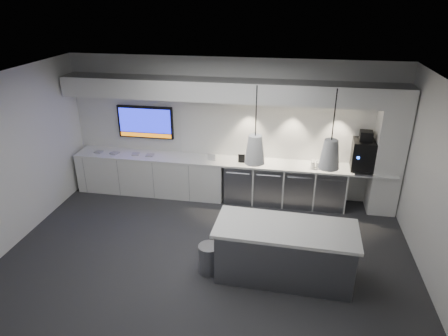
% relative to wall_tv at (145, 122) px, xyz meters
% --- Properties ---
extents(floor, '(7.00, 7.00, 0.00)m').
position_rel_wall_tv_xyz_m(floor, '(1.90, -2.45, -1.56)').
color(floor, '#2A2A2C').
rests_on(floor, ground).
extents(ceiling, '(7.00, 7.00, 0.00)m').
position_rel_wall_tv_xyz_m(ceiling, '(1.90, -2.45, 1.44)').
color(ceiling, black).
rests_on(ceiling, wall_back).
extents(wall_back, '(7.00, 0.00, 7.00)m').
position_rel_wall_tv_xyz_m(wall_back, '(1.90, 0.05, -0.06)').
color(wall_back, silver).
rests_on(wall_back, floor).
extents(wall_front, '(7.00, 0.00, 7.00)m').
position_rel_wall_tv_xyz_m(wall_front, '(1.90, -4.95, -0.06)').
color(wall_front, silver).
rests_on(wall_front, floor).
extents(wall_left, '(0.00, 7.00, 7.00)m').
position_rel_wall_tv_xyz_m(wall_left, '(-1.60, -2.45, -0.06)').
color(wall_left, silver).
rests_on(wall_left, floor).
extents(wall_right, '(0.00, 7.00, 7.00)m').
position_rel_wall_tv_xyz_m(wall_right, '(5.40, -2.45, -0.06)').
color(wall_right, silver).
rests_on(wall_right, floor).
extents(back_counter, '(6.80, 0.65, 0.04)m').
position_rel_wall_tv_xyz_m(back_counter, '(1.90, -0.27, -0.68)').
color(back_counter, white).
rests_on(back_counter, left_base_cabinets).
extents(left_base_cabinets, '(3.30, 0.63, 0.86)m').
position_rel_wall_tv_xyz_m(left_base_cabinets, '(0.15, -0.27, -1.13)').
color(left_base_cabinets, white).
rests_on(left_base_cabinets, floor).
extents(fridge_unit_a, '(0.60, 0.61, 0.85)m').
position_rel_wall_tv_xyz_m(fridge_unit_a, '(2.15, -0.27, -1.13)').
color(fridge_unit_a, gray).
rests_on(fridge_unit_a, floor).
extents(fridge_unit_b, '(0.60, 0.61, 0.85)m').
position_rel_wall_tv_xyz_m(fridge_unit_b, '(2.78, -0.27, -1.13)').
color(fridge_unit_b, gray).
rests_on(fridge_unit_b, floor).
extents(fridge_unit_c, '(0.60, 0.61, 0.85)m').
position_rel_wall_tv_xyz_m(fridge_unit_c, '(3.41, -0.27, -1.13)').
color(fridge_unit_c, gray).
rests_on(fridge_unit_c, floor).
extents(fridge_unit_d, '(0.60, 0.61, 0.85)m').
position_rel_wall_tv_xyz_m(fridge_unit_d, '(4.04, -0.27, -1.13)').
color(fridge_unit_d, gray).
rests_on(fridge_unit_d, floor).
extents(backsplash, '(4.60, 0.03, 1.30)m').
position_rel_wall_tv_xyz_m(backsplash, '(3.10, 0.03, -0.01)').
color(backsplash, white).
rests_on(backsplash, wall_back).
extents(soffit, '(6.90, 0.60, 0.40)m').
position_rel_wall_tv_xyz_m(soffit, '(1.90, -0.25, 0.84)').
color(soffit, white).
rests_on(soffit, wall_back).
extents(column, '(0.55, 0.55, 2.60)m').
position_rel_wall_tv_xyz_m(column, '(5.10, -0.25, -0.26)').
color(column, white).
rests_on(column, floor).
extents(wall_tv, '(1.25, 0.07, 0.72)m').
position_rel_wall_tv_xyz_m(wall_tv, '(0.00, 0.00, 0.00)').
color(wall_tv, black).
rests_on(wall_tv, wall_back).
extents(island, '(2.20, 1.01, 0.92)m').
position_rel_wall_tv_xyz_m(island, '(3.20, -2.75, -1.10)').
color(island, gray).
rests_on(island, floor).
extents(bin, '(0.41, 0.41, 0.49)m').
position_rel_wall_tv_xyz_m(bin, '(2.01, -2.83, -1.32)').
color(bin, gray).
rests_on(bin, floor).
extents(coffee_machine, '(0.47, 0.64, 0.80)m').
position_rel_wall_tv_xyz_m(coffee_machine, '(4.63, -0.25, -0.33)').
color(coffee_machine, black).
rests_on(coffee_machine, back_counter).
extents(sign_black, '(0.14, 0.02, 0.18)m').
position_rel_wall_tv_xyz_m(sign_black, '(2.19, -0.34, -0.57)').
color(sign_black, black).
rests_on(sign_black, back_counter).
extents(sign_white, '(0.18, 0.07, 0.14)m').
position_rel_wall_tv_xyz_m(sign_white, '(1.55, -0.33, -0.59)').
color(sign_white, white).
rests_on(sign_white, back_counter).
extents(cup_cluster, '(0.18, 0.18, 0.15)m').
position_rel_wall_tv_xyz_m(cup_cluster, '(3.71, -0.37, -0.58)').
color(cup_cluster, white).
rests_on(cup_cluster, back_counter).
extents(tray_a, '(0.17, 0.17, 0.02)m').
position_rel_wall_tv_xyz_m(tray_a, '(-1.03, -0.32, -0.65)').
color(tray_a, '#A0A0A0').
rests_on(tray_a, back_counter).
extents(tray_b, '(0.20, 0.20, 0.02)m').
position_rel_wall_tv_xyz_m(tray_b, '(-0.65, -0.33, -0.65)').
color(tray_b, '#A0A0A0').
rests_on(tray_b, back_counter).
extents(tray_c, '(0.19, 0.19, 0.02)m').
position_rel_wall_tv_xyz_m(tray_c, '(-0.17, -0.31, -0.65)').
color(tray_c, '#A0A0A0').
rests_on(tray_c, back_counter).
extents(tray_d, '(0.17, 0.17, 0.02)m').
position_rel_wall_tv_xyz_m(tray_d, '(0.16, -0.31, -0.65)').
color(tray_d, '#A0A0A0').
rests_on(tray_d, back_counter).
extents(pendant_left, '(0.29, 0.29, 1.11)m').
position_rel_wall_tv_xyz_m(pendant_left, '(2.68, -2.75, 0.59)').
color(pendant_left, white).
rests_on(pendant_left, ceiling).
extents(pendant_right, '(0.29, 0.29, 1.11)m').
position_rel_wall_tv_xyz_m(pendant_right, '(3.71, -2.75, 0.59)').
color(pendant_right, white).
rests_on(pendant_right, ceiling).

